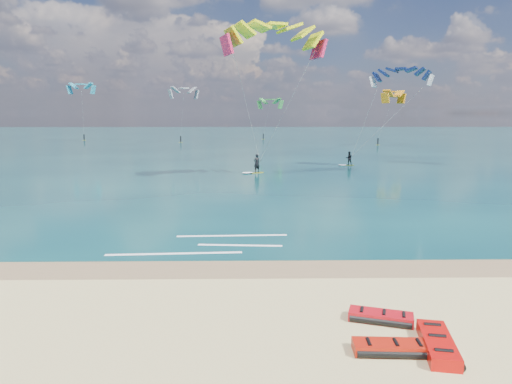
% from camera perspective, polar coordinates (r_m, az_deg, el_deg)
% --- Properties ---
extents(ground, '(320.00, 320.00, 0.00)m').
position_cam_1_polar(ground, '(55.74, -3.73, 3.16)').
color(ground, tan).
rests_on(ground, ground).
extents(wet_sand_strip, '(320.00, 2.40, 0.01)m').
position_cam_1_polar(wet_sand_strip, '(19.59, -9.01, -9.47)').
color(wet_sand_strip, brown).
rests_on(wet_sand_strip, ground).
extents(sea, '(320.00, 200.00, 0.04)m').
position_cam_1_polar(sea, '(119.50, -2.24, 6.72)').
color(sea, '#0A2F38').
rests_on(sea, ground).
extents(packed_kite_left, '(2.31, 1.09, 0.35)m').
position_cam_1_polar(packed_kite_left, '(13.66, 16.58, -18.71)').
color(packed_kite_left, '#B51809').
rests_on(packed_kite_left, ground).
extents(packed_kite_mid, '(2.33, 1.59, 0.35)m').
position_cam_1_polar(packed_kite_mid, '(15.35, 15.30, -15.32)').
color(packed_kite_mid, red).
rests_on(packed_kite_mid, ground).
extents(packed_kite_right, '(1.60, 2.68, 0.41)m').
position_cam_1_polar(packed_kite_right, '(14.19, 21.72, -17.87)').
color(packed_kite_right, '#C20C08').
rests_on(packed_kite_right, ground).
extents(kitesurfer_main, '(10.04, 9.15, 16.28)m').
position_cam_1_polar(kitesurfer_main, '(45.92, 1.23, 12.49)').
color(kitesurfer_main, '#C7C817').
rests_on(kitesurfer_main, sea).
extents(kitesurfer_far, '(10.71, 6.54, 12.74)m').
position_cam_1_polar(kitesurfer_far, '(56.39, 14.79, 9.75)').
color(kitesurfer_far, '#A1D41F').
rests_on(kitesurfer_far, sea).
extents(shoreline_foam, '(8.63, 3.62, 0.01)m').
position_cam_1_polar(shoreline_foam, '(22.73, -5.39, -6.56)').
color(shoreline_foam, white).
rests_on(shoreline_foam, ground).
extents(distant_kites, '(71.85, 26.46, 12.95)m').
position_cam_1_polar(distant_kites, '(101.62, -4.86, 9.34)').
color(distant_kites, gray).
rests_on(distant_kites, ground).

